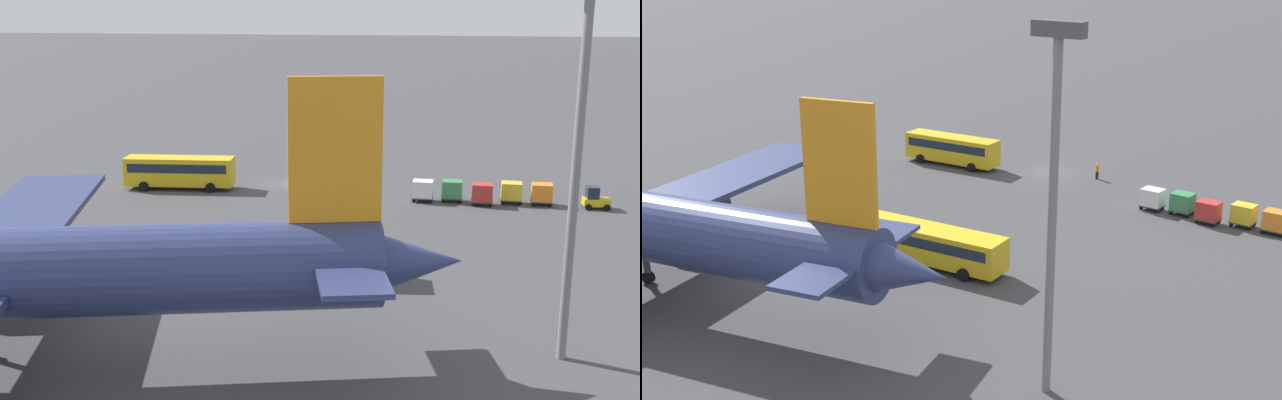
# 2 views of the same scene
# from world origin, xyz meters

# --- Properties ---
(ground_plane) EXTENTS (600.00, 600.00, 0.00)m
(ground_plane) POSITION_xyz_m (0.00, 0.00, 0.00)
(ground_plane) COLOR #424244
(shuttle_bus_near) EXTENTS (11.15, 3.51, 3.27)m
(shuttle_bus_near) POSITION_xyz_m (10.45, 3.58, 1.96)
(shuttle_bus_near) COLOR gold
(shuttle_bus_near) RESTS_ON ground
(shuttle_bus_far) EXTENTS (12.59, 3.81, 3.01)m
(shuttle_bus_far) POSITION_xyz_m (-5.54, 28.07, 1.82)
(shuttle_bus_far) COLOR gold
(shuttle_bus_far) RESTS_ON ground
(worker_person) EXTENTS (0.38, 0.38, 1.74)m
(worker_person) POSITION_xyz_m (-5.38, -0.78, 0.87)
(worker_person) COLOR #1E1E2D
(worker_person) RESTS_ON ground
(cargo_cart_orange) EXTENTS (2.09, 1.79, 2.06)m
(cargo_cart_orange) POSITION_xyz_m (-25.36, 5.39, 1.19)
(cargo_cart_orange) COLOR #38383D
(cargo_cart_orange) RESTS_ON ground
(cargo_cart_yellow) EXTENTS (2.09, 1.79, 2.06)m
(cargo_cart_yellow) POSITION_xyz_m (-22.58, 5.20, 1.19)
(cargo_cart_yellow) COLOR #38383D
(cargo_cart_yellow) RESTS_ON ground
(cargo_cart_red) EXTENTS (2.09, 1.79, 2.06)m
(cargo_cart_red) POSITION_xyz_m (-19.79, 6.16, 1.19)
(cargo_cart_red) COLOR #38383D
(cargo_cart_red) RESTS_ON ground
(cargo_cart_green) EXTENTS (2.09, 1.79, 2.06)m
(cargo_cart_green) POSITION_xyz_m (-17.00, 5.17, 1.19)
(cargo_cart_green) COLOR #38383D
(cargo_cart_green) RESTS_ON ground
(cargo_cart_white) EXTENTS (2.09, 1.79, 2.06)m
(cargo_cart_white) POSITION_xyz_m (-14.22, 5.49, 1.19)
(cargo_cart_white) COLOR #38383D
(cargo_cart_white) RESTS_ON ground
(light_pole) EXTENTS (2.80, 0.70, 20.39)m
(light_pole) POSITION_xyz_m (-22.11, 38.84, 12.27)
(light_pole) COLOR slate
(light_pole) RESTS_ON ground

